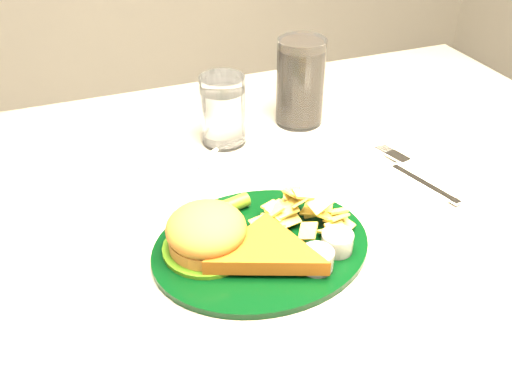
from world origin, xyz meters
The scene contains 6 objects.
table centered at (0.00, 0.00, 0.38)m, with size 1.20×0.80×0.75m, color #9B968C, non-canonical shape.
dinner_plate centered at (-0.04, -0.10, 0.78)m, with size 0.27×0.22×0.06m, color black, non-canonical shape.
water_glass centered at (0.00, 0.16, 0.80)m, with size 0.07×0.07×0.11m, color white.
cola_glass centered at (0.14, 0.18, 0.82)m, with size 0.08×0.08×0.14m, color black.
fork_napkin centered at (0.23, -0.05, 0.76)m, with size 0.12×0.15×0.01m, color silver, non-canonical shape.
wrapped_straw centered at (-0.02, 0.14, 0.75)m, with size 0.20×0.07×0.01m, color silver, non-canonical shape.
Camera 1 is at (-0.23, -0.59, 1.20)m, focal length 40.00 mm.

